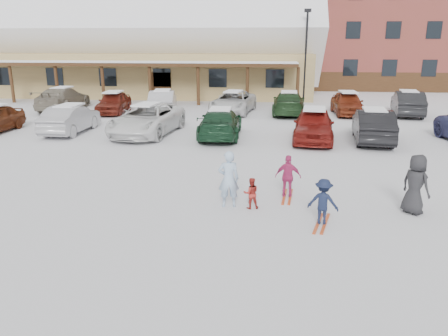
# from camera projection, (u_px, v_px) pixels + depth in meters

# --- Properties ---
(ground) EXTENTS (160.00, 160.00, 0.00)m
(ground) POSITION_uv_depth(u_px,v_px,m) (210.00, 212.00, 12.09)
(ground) COLOR silver
(ground) RESTS_ON ground
(day_lodge) EXTENTS (29.12, 12.50, 10.38)m
(day_lodge) POSITION_uv_depth(u_px,v_px,m) (150.00, 48.00, 38.56)
(day_lodge) COLOR tan
(day_lodge) RESTS_ON ground
(alpine_hotel) EXTENTS (31.48, 14.01, 21.48)m
(alpine_hotel) POSITION_uv_depth(u_px,v_px,m) (396.00, 0.00, 44.60)
(alpine_hotel) COLOR brown
(alpine_hotel) RESTS_ON ground
(lamp_post) EXTENTS (0.50, 0.25, 6.83)m
(lamp_post) POSITION_uv_depth(u_px,v_px,m) (306.00, 51.00, 32.63)
(lamp_post) COLOR black
(lamp_post) RESTS_ON ground
(conifer_2) EXTENTS (5.28, 5.28, 12.24)m
(conifer_2) POSITION_uv_depth(u_px,v_px,m) (11.00, 22.00, 53.19)
(conifer_2) COLOR black
(conifer_2) RESTS_ON ground
(conifer_3) EXTENTS (3.96, 3.96, 9.18)m
(conifer_3) POSITION_uv_depth(u_px,v_px,m) (307.00, 36.00, 52.11)
(conifer_3) COLOR black
(conifer_3) RESTS_ON ground
(adult_skier) EXTENTS (0.65, 0.48, 1.64)m
(adult_skier) POSITION_uv_depth(u_px,v_px,m) (229.00, 179.00, 12.31)
(adult_skier) COLOR #A6C4E3
(adult_skier) RESTS_ON ground
(toddler_red) EXTENTS (0.50, 0.43, 0.90)m
(toddler_red) POSITION_uv_depth(u_px,v_px,m) (251.00, 193.00, 12.27)
(toddler_red) COLOR #AA2A24
(toddler_red) RESTS_ON ground
(child_navy) EXTENTS (0.88, 0.64, 1.22)m
(child_navy) POSITION_uv_depth(u_px,v_px,m) (323.00, 202.00, 11.16)
(child_navy) COLOR #151D39
(child_navy) RESTS_ON ground
(skis_child_navy) EXTENTS (0.54, 1.41, 0.03)m
(skis_child_navy) POSITION_uv_depth(u_px,v_px,m) (322.00, 223.00, 11.33)
(skis_child_navy) COLOR #C2451B
(skis_child_navy) RESTS_ON ground
(child_magenta) EXTENTS (0.80, 0.40, 1.31)m
(child_magenta) POSITION_uv_depth(u_px,v_px,m) (288.00, 176.00, 13.09)
(child_magenta) COLOR #BF2E6A
(child_magenta) RESTS_ON ground
(skis_child_magenta) EXTENTS (0.35, 1.41, 0.03)m
(skis_child_magenta) POSITION_uv_depth(u_px,v_px,m) (287.00, 197.00, 13.27)
(skis_child_magenta) COLOR #C2451B
(skis_child_magenta) RESTS_ON ground
(bystander_dark) EXTENTS (0.91, 0.97, 1.67)m
(bystander_dark) POSITION_uv_depth(u_px,v_px,m) (416.00, 184.00, 11.82)
(bystander_dark) COLOR #262629
(bystander_dark) RESTS_ON ground
(parked_car_1) EXTENTS (1.56, 4.35, 1.43)m
(parked_car_1) POSITION_uv_depth(u_px,v_px,m) (70.00, 119.00, 22.42)
(parked_car_1) COLOR #A9A8AC
(parked_car_1) RESTS_ON ground
(parked_car_2) EXTENTS (3.21, 5.80, 1.54)m
(parked_car_2) POSITION_uv_depth(u_px,v_px,m) (147.00, 119.00, 21.99)
(parked_car_2) COLOR white
(parked_car_2) RESTS_ON ground
(parked_car_3) EXTENTS (2.03, 4.83, 1.39)m
(parked_car_3) POSITION_uv_depth(u_px,v_px,m) (220.00, 123.00, 21.38)
(parked_car_3) COLOR #183D24
(parked_car_3) RESTS_ON ground
(parked_car_4) EXTENTS (2.28, 4.69, 1.54)m
(parked_car_4) POSITION_uv_depth(u_px,v_px,m) (314.00, 125.00, 20.56)
(parked_car_4) COLOR maroon
(parked_car_4) RESTS_ON ground
(parked_car_5) EXTENTS (2.11, 4.76, 1.52)m
(parked_car_5) POSITION_uv_depth(u_px,v_px,m) (373.00, 125.00, 20.44)
(parked_car_5) COLOR black
(parked_car_5) RESTS_ON ground
(parked_car_7) EXTENTS (2.22, 5.32, 1.54)m
(parked_car_7) POSITION_uv_depth(u_px,v_px,m) (63.00, 99.00, 29.85)
(parked_car_7) COLOR gray
(parked_car_7) RESTS_ON ground
(parked_car_8) EXTENTS (1.92, 4.20, 1.40)m
(parked_car_8) POSITION_uv_depth(u_px,v_px,m) (114.00, 102.00, 28.54)
(parked_car_8) COLOR maroon
(parked_car_8) RESTS_ON ground
(parked_car_9) EXTENTS (2.24, 4.69, 1.48)m
(parked_car_9) POSITION_uv_depth(u_px,v_px,m) (163.00, 101.00, 28.68)
(parked_car_9) COLOR silver
(parked_car_9) RESTS_ON ground
(parked_car_10) EXTENTS (3.06, 5.43, 1.43)m
(parked_car_10) POSITION_uv_depth(u_px,v_px,m) (233.00, 102.00, 28.55)
(parked_car_10) COLOR silver
(parked_car_10) RESTS_ON ground
(parked_car_11) EXTENTS (2.26, 5.06, 1.44)m
(parked_car_11) POSITION_uv_depth(u_px,v_px,m) (289.00, 103.00, 28.08)
(parked_car_11) COLOR #213F1F
(parked_car_11) RESTS_ON ground
(parked_car_12) EXTENTS (1.81, 4.32, 1.46)m
(parked_car_12) POSITION_uv_depth(u_px,v_px,m) (347.00, 103.00, 27.96)
(parked_car_12) COLOR maroon
(parked_car_12) RESTS_ON ground
(parked_car_13) EXTENTS (2.36, 4.88, 1.54)m
(parked_car_13) POSITION_uv_depth(u_px,v_px,m) (408.00, 103.00, 27.67)
(parked_car_13) COLOR black
(parked_car_13) RESTS_ON ground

